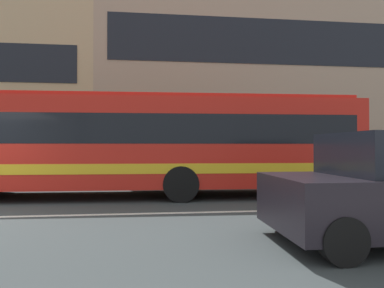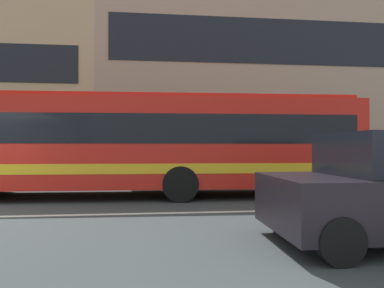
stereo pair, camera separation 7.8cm
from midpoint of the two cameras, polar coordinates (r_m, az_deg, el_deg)
hedge_row_far at (r=15.39m, az=-26.89°, el=-4.60°), size 19.58×1.10×0.84m
apartment_block_right at (r=23.86m, az=8.83°, el=11.71°), size 18.76×8.67×13.18m
transit_bus at (r=10.25m, az=-6.44°, el=0.40°), size 12.51×2.99×3.06m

